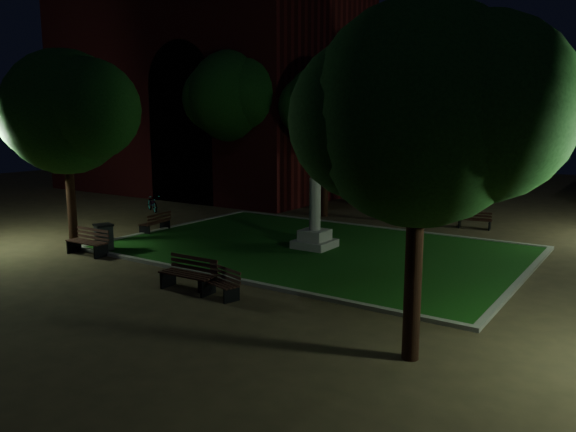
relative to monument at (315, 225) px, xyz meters
name	(u,v)px	position (x,y,z in m)	size (l,w,h in m)	color
ground	(286,260)	(0.00, -2.00, -0.96)	(80.00, 80.00, 0.00)	#423522
lawn	(315,248)	(0.00, 0.00, -0.92)	(15.00, 10.00, 0.08)	#12430F
lawn_kerb	(315,248)	(0.00, 0.00, -0.90)	(15.40, 10.40, 0.12)	slate
monument	(315,225)	(0.00, 0.00, 0.00)	(1.40, 1.40, 3.20)	gray
building_main	(208,84)	(-15.86, 11.79, 6.42)	(20.00, 12.00, 15.00)	#430F0F
tree_west	(67,112)	(-8.53, -4.58, 4.29)	(5.95, 4.86, 7.68)	black
tree_north_wl	(327,105)	(-3.39, 6.70, 4.74)	(5.04, 4.12, 7.76)	black
tree_north_er	(443,96)	(2.23, 7.56, 5.08)	(6.26, 5.11, 8.59)	black
tree_se	(424,114)	(6.98, -7.45, 4.13)	(5.49, 4.49, 7.33)	black
tree_nw	(235,96)	(-9.24, 6.59, 5.25)	(6.25, 5.10, 8.77)	black
tree_far_north	(399,96)	(-1.42, 11.01, 5.23)	(5.28, 4.31, 8.35)	black
lamppost_nw	(202,150)	(-12.53, 7.41, 2.14)	(1.18, 0.28, 4.42)	black
bench_near_left	(189,275)	(-0.35, -6.54, -0.49)	(1.81, 0.68, 0.99)	black
bench_near_right	(220,283)	(0.77, -6.46, -0.57)	(1.58, 0.90, 0.82)	black
bench_west_near	(88,243)	(-6.57, -5.40, -0.50)	(1.77, 0.66, 0.97)	black
bench_left_side	(156,223)	(-7.54, -1.14, -0.54)	(0.78, 1.67, 0.88)	black
bench_far_side	(474,220)	(3.95, 7.62, -0.56)	(1.58, 0.73, 0.83)	black
trash_bin	(104,238)	(-6.43, -4.80, -0.41)	(0.81, 0.81, 1.07)	black
bicycle	(153,203)	(-12.04, 2.80, -0.51)	(0.59, 1.69, 0.89)	black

